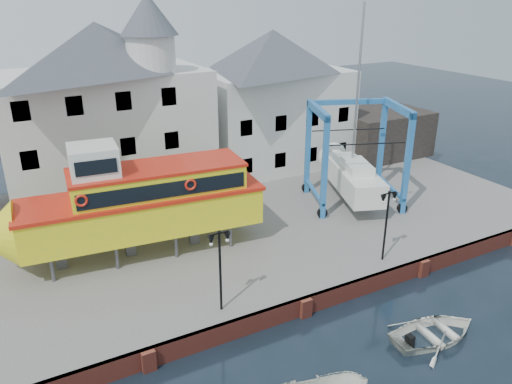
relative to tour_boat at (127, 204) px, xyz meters
name	(u,v)px	position (x,y,z in m)	size (l,w,h in m)	color
ground	(305,316)	(6.33, -8.52, -4.15)	(140.00, 140.00, 0.00)	black
hardstanding	(215,223)	(6.33, 2.48, -3.65)	(44.00, 22.00, 1.00)	#62605C
quay_wall	(304,306)	(6.33, -8.41, -3.65)	(44.00, 0.47, 1.00)	maroon
building_white_main	(106,109)	(1.45, 9.88, 3.19)	(14.00, 8.30, 14.00)	silver
building_white_right	(272,99)	(15.33, 10.48, 2.45)	(12.00, 8.00, 11.20)	silver
shed_dark	(376,131)	(25.33, 8.48, -1.15)	(8.00, 7.00, 4.00)	black
lamp_post_left	(220,251)	(2.33, -7.32, 0.02)	(1.12, 0.32, 4.20)	black
lamp_post_right	(388,208)	(12.33, -7.32, 0.02)	(1.12, 0.32, 4.20)	black
tour_boat	(127,204)	(0.00, 0.00, 0.00)	(15.62, 5.07, 6.68)	#59595E
travel_lift	(350,169)	(16.25, 0.82, -0.90)	(7.58, 9.15, 13.47)	#1F519D
motorboat_b	(434,338)	(10.70, -12.86, -4.15)	(3.19, 4.46, 0.92)	white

